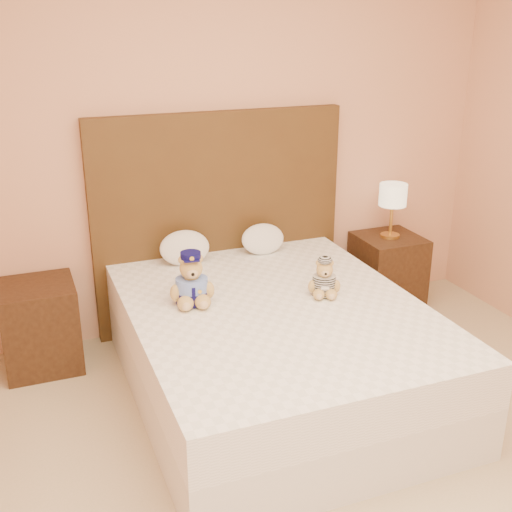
# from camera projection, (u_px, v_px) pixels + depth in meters

# --- Properties ---
(room_walls) EXTENTS (4.04, 4.52, 2.72)m
(room_walls) POSITION_uv_depth(u_px,v_px,m) (353.00, 91.00, 2.52)
(room_walls) COLOR tan
(room_walls) RESTS_ON ground
(bed) EXTENTS (1.60, 2.00, 0.55)m
(bed) POSITION_uv_depth(u_px,v_px,m) (276.00, 349.00, 3.71)
(bed) COLOR white
(bed) RESTS_ON ground
(headboard) EXTENTS (1.75, 0.08, 1.50)m
(headboard) POSITION_uv_depth(u_px,v_px,m) (220.00, 221.00, 4.42)
(headboard) COLOR #472F15
(headboard) RESTS_ON ground
(nightstand_left) EXTENTS (0.45, 0.45, 0.55)m
(nightstand_left) POSITION_uv_depth(u_px,v_px,m) (40.00, 326.00, 3.98)
(nightstand_left) COLOR #3D2513
(nightstand_left) RESTS_ON ground
(nightstand_right) EXTENTS (0.45, 0.45, 0.55)m
(nightstand_right) POSITION_uv_depth(u_px,v_px,m) (387.00, 271.00, 4.83)
(nightstand_right) COLOR #3D2513
(nightstand_right) RESTS_ON ground
(lamp) EXTENTS (0.20, 0.20, 0.40)m
(lamp) POSITION_uv_depth(u_px,v_px,m) (393.00, 198.00, 4.63)
(lamp) COLOR gold
(lamp) RESTS_ON nightstand_right
(teddy_police) EXTENTS (0.30, 0.29, 0.30)m
(teddy_police) POSITION_uv_depth(u_px,v_px,m) (191.00, 278.00, 3.59)
(teddy_police) COLOR #B18C44
(teddy_police) RESTS_ON bed
(teddy_prisoner) EXTENTS (0.25, 0.25, 0.22)m
(teddy_prisoner) POSITION_uv_depth(u_px,v_px,m) (324.00, 277.00, 3.71)
(teddy_prisoner) COLOR #B18C44
(teddy_prisoner) RESTS_ON bed
(pillow_left) EXTENTS (0.33, 0.22, 0.24)m
(pillow_left) POSITION_uv_depth(u_px,v_px,m) (185.00, 246.00, 4.19)
(pillow_left) COLOR white
(pillow_left) RESTS_ON bed
(pillow_right) EXTENTS (0.31, 0.20, 0.22)m
(pillow_right) POSITION_uv_depth(u_px,v_px,m) (263.00, 238.00, 4.38)
(pillow_right) COLOR white
(pillow_right) RESTS_ON bed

